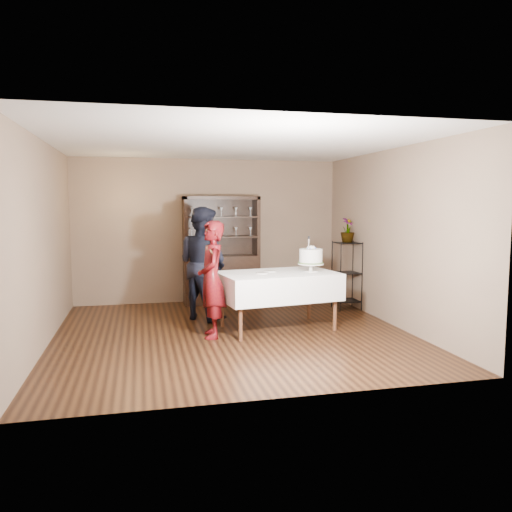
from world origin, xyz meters
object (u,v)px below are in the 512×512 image
object	(u,v)px
woman	(212,279)
cake	(311,257)
china_hutch	(221,268)
potted_plant	(347,230)
plant_etagere	(347,273)
man	(203,263)
cake_table	(278,286)

from	to	relation	value
woman	cake	bearing A→B (deg)	101.02
china_hutch	potted_plant	bearing A→B (deg)	-26.96
china_hutch	plant_etagere	world-z (taller)	china_hutch
woman	man	world-z (taller)	man
man	potted_plant	xyz separation A→B (m)	(2.58, 0.17, 0.49)
cake_table	potted_plant	bearing A→B (deg)	34.96
woman	cake	world-z (taller)	woman
china_hutch	plant_etagere	xyz separation A→B (m)	(2.08, -1.05, -0.01)
man	potted_plant	distance (m)	2.63
plant_etagere	woman	world-z (taller)	woman
plant_etagere	woman	bearing A→B (deg)	-152.88
man	potted_plant	world-z (taller)	man
man	plant_etagere	bearing A→B (deg)	-127.15
cake_table	woman	distance (m)	1.06
man	cake	world-z (taller)	man
plant_etagere	cake	size ratio (longest dim) A/B	2.24
plant_etagere	cake_table	xyz separation A→B (m)	(-1.58, -1.10, -0.00)
cake_table	man	world-z (taller)	man
potted_plant	cake_table	bearing A→B (deg)	-145.04
china_hutch	cake_table	world-z (taller)	china_hutch
china_hutch	potted_plant	world-z (taller)	china_hutch
woman	potted_plant	xyz separation A→B (m)	(2.59, 1.33, 0.59)
woman	cake	distance (m)	1.56
potted_plant	man	bearing A→B (deg)	-176.12
woman	cake_table	bearing A→B (deg)	105.35
woman	man	xyz separation A→B (m)	(0.01, 1.15, 0.09)
cake	potted_plant	size ratio (longest dim) A/B	1.24
china_hutch	woman	xyz separation A→B (m)	(-0.52, -2.38, 0.15)
cake	potted_plant	world-z (taller)	potted_plant
china_hutch	potted_plant	distance (m)	2.44
plant_etagere	potted_plant	xyz separation A→B (m)	(-0.00, -0.00, 0.75)
cake_table	cake	distance (m)	0.66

